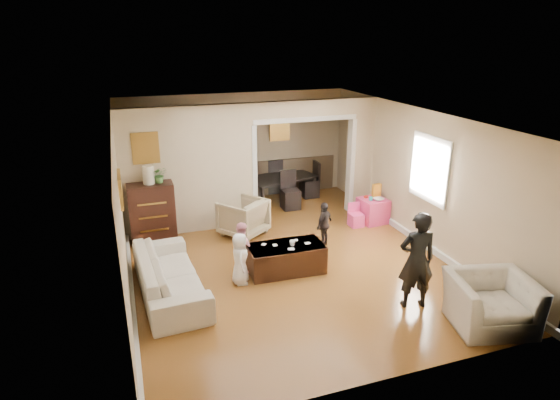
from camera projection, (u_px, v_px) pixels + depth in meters
name	position (u px, v px, depth m)	size (l,w,h in m)	color
floor	(283.00, 257.00, 8.75)	(7.00, 7.00, 0.00)	#965D26
partition_left	(190.00, 171.00, 9.50)	(2.75, 0.18, 2.60)	beige
partition_right	(360.00, 155.00, 10.68)	(0.55, 0.18, 2.60)	beige
partition_header	(305.00, 108.00, 9.88)	(2.22, 0.18, 0.35)	beige
window_pane	(430.00, 169.00, 8.71)	(0.03, 0.95, 1.10)	white
framed_art_partition	(145.00, 148.00, 8.97)	(0.45, 0.03, 0.55)	brown
framed_art_sofa_wall	(120.00, 189.00, 6.79)	(0.03, 0.55, 0.40)	brown
framed_art_alcove	(280.00, 128.00, 11.58)	(0.45, 0.03, 0.55)	brown
sofa	(170.00, 275.00, 7.41)	(2.27, 0.89, 0.66)	white
armchair_back	(243.00, 217.00, 9.60)	(0.81, 0.83, 0.76)	tan
armchair_front	(491.00, 302.00, 6.61)	(1.11, 0.97, 0.72)	white
dresser	(152.00, 213.00, 9.23)	(0.87, 0.49, 1.19)	black
table_lamp	(148.00, 175.00, 8.97)	(0.22, 0.22, 0.36)	beige
potted_plant	(159.00, 175.00, 9.04)	(0.29, 0.25, 0.32)	#4A7C37
coffee_table	(286.00, 258.00, 8.15)	(1.29, 0.65, 0.49)	#351B10
coffee_cup	(292.00, 243.00, 8.04)	(0.10, 0.10, 0.10)	white
play_table	(373.00, 210.00, 10.28)	(0.55, 0.55, 0.53)	#E43C7A
cereal_box	(377.00, 191.00, 10.26)	(0.20, 0.07, 0.30)	yellow
cyan_cup	(371.00, 199.00, 10.10)	(0.08, 0.08, 0.08)	#24B7B4
toy_block	(366.00, 197.00, 10.25)	(0.08, 0.06, 0.05)	red
play_bowl	(378.00, 199.00, 10.09)	(0.22, 0.22, 0.05)	white
dining_table	(281.00, 188.00, 11.63)	(1.68, 0.93, 0.59)	black
adult_person	(417.00, 260.00, 6.94)	(0.55, 0.36, 1.52)	black
child_kneel_a	(240.00, 259.00, 7.69)	(0.43, 0.28, 0.88)	white
child_kneel_b	(242.00, 246.00, 8.14)	(0.43, 0.33, 0.88)	pink
child_toddler	(324.00, 224.00, 9.07)	(0.52, 0.22, 0.89)	black
craft_papers	(288.00, 245.00, 8.09)	(0.84, 0.44, 0.00)	white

